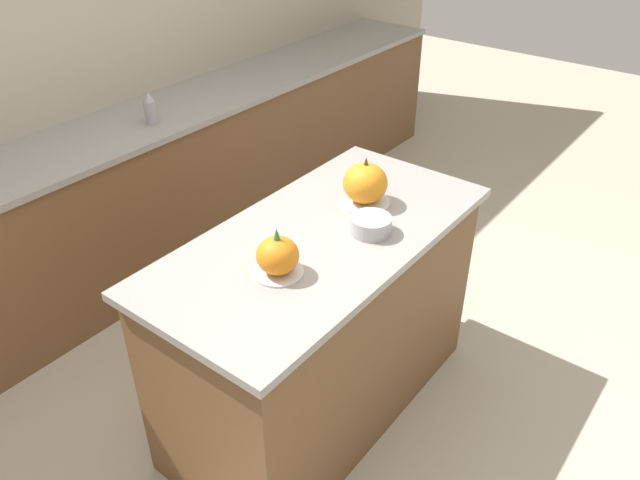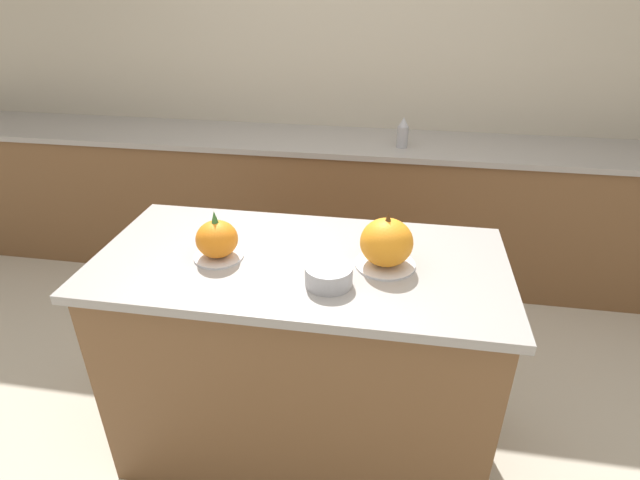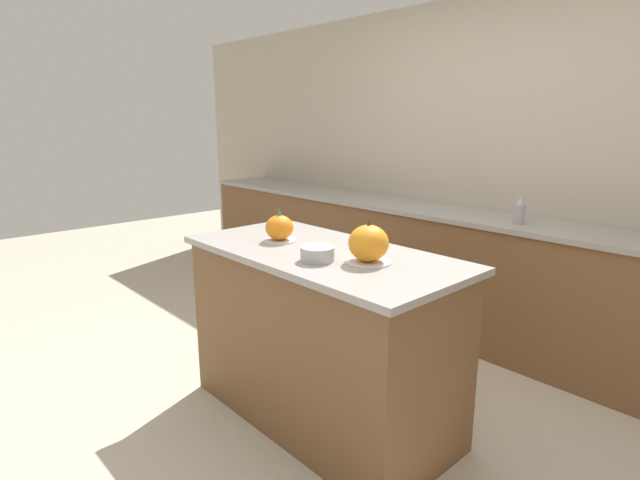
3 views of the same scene
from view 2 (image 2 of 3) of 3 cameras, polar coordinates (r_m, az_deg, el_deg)
The scene contains 8 objects.
ground_plane at distance 2.47m, azimuth -1.88°, elevation -21.55°, with size 12.00×12.00×0.00m, color #BCB29E.
wall_back at distance 3.50m, azimuth 3.97°, elevation 17.82°, with size 8.00×0.06×2.50m.
kitchen_island at distance 2.13m, azimuth -2.08°, elevation -13.23°, with size 1.52×0.74×0.95m.
back_counter at distance 3.42m, azimuth 2.97°, elevation 3.85°, with size 6.00×0.60×0.94m.
pumpkin_cake_left at distance 1.86m, azimuth -11.69°, elevation -0.02°, with size 0.18×0.18×0.19m.
pumpkin_cake_right at distance 1.78m, azimuth 7.60°, elevation -0.40°, with size 0.22×0.22×0.21m.
bottle_tall at distance 3.11m, azimuth 9.44°, elevation 11.97°, with size 0.07×0.07×0.18m.
mixing_bowl at distance 1.68m, azimuth 1.01°, elevation -4.04°, with size 0.16×0.16×0.07m.
Camera 2 is at (0.33, -1.55, 1.89)m, focal length 28.00 mm.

